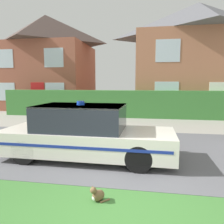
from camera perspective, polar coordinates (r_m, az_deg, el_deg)
ground_plane at (r=3.66m, az=2.71°, el=-25.95°), size 80.00×80.00×0.00m
road_strip at (r=6.80m, az=6.26°, el=-9.80°), size 28.00×5.14×0.01m
garden_hedge at (r=13.17m, az=2.55°, el=2.16°), size 14.93×0.73×1.61m
police_car at (r=5.91m, az=-7.01°, el=-5.54°), size 4.59×1.69×1.55m
cat at (r=4.01m, az=-3.85°, el=-20.77°), size 0.33×0.27×0.29m
house_left at (r=19.26m, az=-16.67°, el=12.55°), size 7.19×5.90×7.51m
house_right at (r=17.23m, az=21.19°, el=13.21°), size 8.68×7.11×7.63m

